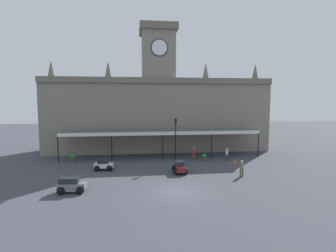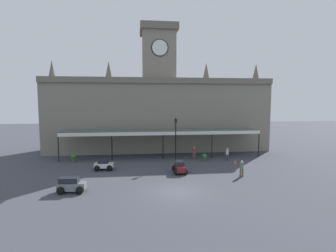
{
  "view_description": "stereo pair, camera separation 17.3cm",
  "coord_description": "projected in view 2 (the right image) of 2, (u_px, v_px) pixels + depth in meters",
  "views": [
    {
      "loc": [
        -3.46,
        -21.16,
        7.63
      ],
      "look_at": [
        0.0,
        6.87,
        4.89
      ],
      "focal_mm": 28.08,
      "sensor_mm": 36.0,
      "label": 1
    },
    {
      "loc": [
        -3.29,
        -21.18,
        7.63
      ],
      "look_at": [
        0.0,
        6.87,
        4.89
      ],
      "focal_mm": 28.08,
      "sensor_mm": 36.0,
      "label": 2
    }
  ],
  "objects": [
    {
      "name": "ground_plane",
      "position": [
        178.0,
        192.0,
        22.06
      ],
      "size": [
        140.0,
        140.0,
        0.0
      ],
      "primitive_type": "plane",
      "color": "#3D3F48"
    },
    {
      "name": "planter_by_canopy",
      "position": [
        204.0,
        157.0,
        33.15
      ],
      "size": [
        0.6,
        0.6,
        0.96
      ],
      "color": "#47423D",
      "rests_on": "ground"
    },
    {
      "name": "entrance_canopy",
      "position": [
        162.0,
        131.0,
        35.25
      ],
      "size": [
        26.33,
        3.26,
        3.69
      ],
      "color": "#38564C",
      "rests_on": "ground"
    },
    {
      "name": "pedestrian_beside_cars",
      "position": [
        242.0,
        168.0,
        26.34
      ],
      "size": [
        0.39,
        0.34,
        1.67
      ],
      "color": "brown",
      "rests_on": "ground"
    },
    {
      "name": "car_maroon_estate",
      "position": [
        180.0,
        167.0,
        27.83
      ],
      "size": [
        1.55,
        2.26,
        1.27
      ],
      "color": "maroon",
      "rests_on": "ground"
    },
    {
      "name": "car_white_sedan",
      "position": [
        104.0,
        165.0,
        28.92
      ],
      "size": [
        2.11,
        1.62,
        1.19
      ],
      "color": "silver",
      "rests_on": "ground"
    },
    {
      "name": "planter_near_kerb",
      "position": [
        73.0,
        158.0,
        32.84
      ],
      "size": [
        0.6,
        0.6,
        0.96
      ],
      "color": "#47423D",
      "rests_on": "ground"
    },
    {
      "name": "victorian_lamppost",
      "position": [
        176.0,
        136.0,
        31.13
      ],
      "size": [
        0.3,
        0.3,
        5.61
      ],
      "color": "black",
      "rests_on": "ground"
    },
    {
      "name": "station_building",
      "position": [
        159.0,
        110.0,
        40.55
      ],
      "size": [
        33.13,
        6.8,
        18.74
      ],
      "color": "gray",
      "rests_on": "ground"
    },
    {
      "name": "car_grey_estate",
      "position": [
        71.0,
        186.0,
        21.87
      ],
      "size": [
        2.3,
        1.63,
        1.27
      ],
      "color": "slate",
      "rests_on": "ground"
    },
    {
      "name": "pedestrian_near_entrance",
      "position": [
        227.0,
        154.0,
        33.39
      ],
      "size": [
        0.36,
        0.34,
        1.67
      ],
      "color": "#3F384C",
      "rests_on": "ground"
    },
    {
      "name": "pedestrian_crossing_forecourt",
      "position": [
        194.0,
        152.0,
        34.15
      ],
      "size": [
        0.39,
        0.34,
        1.67
      ],
      "color": "brown",
      "rests_on": "ground"
    },
    {
      "name": "traffic_cone",
      "position": [
        235.0,
        162.0,
        31.56
      ],
      "size": [
        0.4,
        0.4,
        0.59
      ],
      "primitive_type": "cone",
      "color": "orange",
      "rests_on": "ground"
    }
  ]
}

